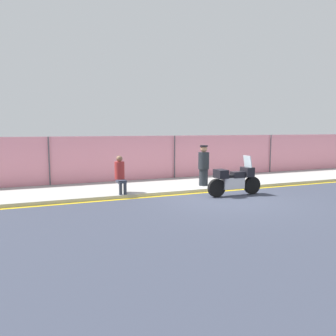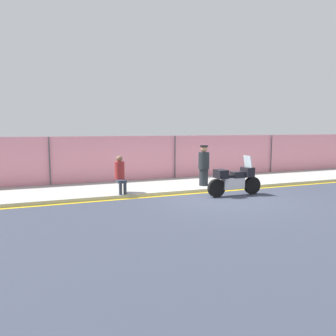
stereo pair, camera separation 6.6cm
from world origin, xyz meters
name	(u,v)px [view 2 (the right image)]	position (x,y,z in m)	size (l,w,h in m)	color
ground_plane	(224,198)	(0.00, 0.00, 0.00)	(120.00, 120.00, 0.00)	#333847
sidewalk	(189,184)	(0.00, 2.81, 0.06)	(40.79, 3.13, 0.12)	#9E9E99
curb_paint_stripe	(208,192)	(0.00, 1.16, 0.00)	(40.79, 0.18, 0.01)	gold
storefront_fence	(174,158)	(0.00, 4.47, 1.04)	(38.76, 0.17, 2.08)	pink
motorcycle	(234,180)	(0.59, 0.29, 0.57)	(2.14, 0.50, 1.42)	black
officer_standing	(204,165)	(0.24, 1.96, 0.94)	(0.44, 0.44, 1.62)	#1E2328
person_seated_on_curb	(120,172)	(-3.23, 1.72, 0.86)	(0.35, 0.67, 1.32)	#2D3342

